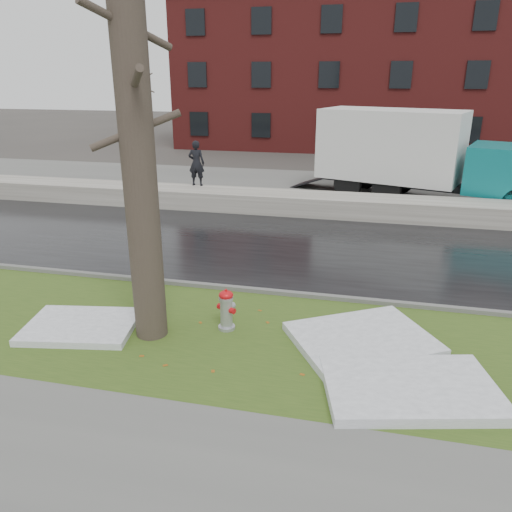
% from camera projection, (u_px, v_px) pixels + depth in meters
% --- Properties ---
extents(ground, '(120.00, 120.00, 0.00)m').
position_uv_depth(ground, '(230.00, 310.00, 11.31)').
color(ground, '#47423D').
rests_on(ground, ground).
extents(verge, '(60.00, 4.50, 0.04)m').
position_uv_depth(verge, '(213.00, 335.00, 10.15)').
color(verge, '#344E1A').
rests_on(verge, ground).
extents(sidewalk, '(60.00, 3.00, 0.05)m').
position_uv_depth(sidewalk, '(128.00, 468.00, 6.72)').
color(sidewalk, slate).
rests_on(sidewalk, ground).
extents(road, '(60.00, 7.00, 0.03)m').
position_uv_depth(road, '(270.00, 246.00, 15.42)').
color(road, black).
rests_on(road, ground).
extents(parking_lot, '(60.00, 9.00, 0.03)m').
position_uv_depth(parking_lot, '(306.00, 189.00, 23.20)').
color(parking_lot, slate).
rests_on(parking_lot, ground).
extents(curb, '(60.00, 0.15, 0.14)m').
position_uv_depth(curb, '(241.00, 290.00, 12.20)').
color(curb, slate).
rests_on(curb, ground).
extents(snowbank, '(60.00, 1.60, 0.75)m').
position_uv_depth(snowbank, '(292.00, 203.00, 19.14)').
color(snowbank, '#BCB7AC').
rests_on(snowbank, ground).
extents(brick_building, '(26.00, 12.00, 10.00)m').
position_uv_depth(brick_building, '(367.00, 75.00, 36.62)').
color(brick_building, maroon).
rests_on(brick_building, ground).
extents(bg_tree_left, '(1.40, 1.62, 6.50)m').
position_uv_depth(bg_tree_left, '(145.00, 102.00, 32.85)').
color(bg_tree_left, brown).
rests_on(bg_tree_left, ground).
extents(bg_tree_center, '(1.40, 1.62, 6.50)m').
position_uv_depth(bg_tree_center, '(248.00, 100.00, 35.23)').
color(bg_tree_center, brown).
rests_on(bg_tree_center, ground).
extents(fire_hydrant, '(0.44, 0.42, 0.89)m').
position_uv_depth(fire_hydrant, '(226.00, 308.00, 10.23)').
color(fire_hydrant, '#A7A9AF').
rests_on(fire_hydrant, verge).
extents(tree, '(1.49, 1.69, 7.88)m').
position_uv_depth(tree, '(136.00, 135.00, 8.84)').
color(tree, brown).
rests_on(tree, verge).
extents(box_truck, '(11.03, 5.28, 3.68)m').
position_uv_depth(box_truck, '(418.00, 154.00, 20.54)').
color(box_truck, black).
rests_on(box_truck, ground).
extents(worker, '(0.68, 0.46, 1.81)m').
position_uv_depth(worker, '(196.00, 163.00, 20.10)').
color(worker, black).
rests_on(worker, snowbank).
extents(snow_patch_near, '(3.26, 3.05, 0.16)m').
position_uv_depth(snow_patch_near, '(362.00, 339.00, 9.82)').
color(snow_patch_near, white).
rests_on(snow_patch_near, verge).
extents(snow_patch_far, '(2.44, 1.96, 0.14)m').
position_uv_depth(snow_patch_far, '(81.00, 326.00, 10.34)').
color(snow_patch_far, white).
rests_on(snow_patch_far, verge).
extents(snow_patch_side, '(3.14, 2.41, 0.18)m').
position_uv_depth(snow_patch_side, '(410.00, 388.00, 8.26)').
color(snow_patch_side, white).
rests_on(snow_patch_side, verge).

